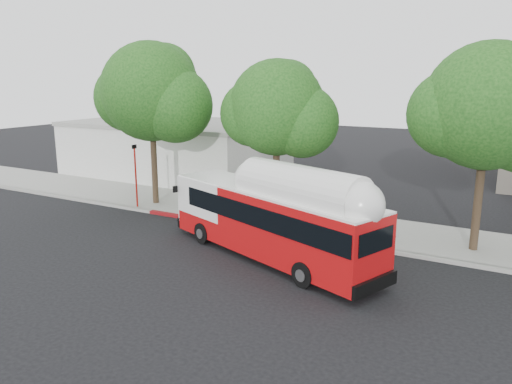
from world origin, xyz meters
TOP-DOWN VIEW (x-y plane):
  - ground at (0.00, 0.00)m, footprint 120.00×120.00m
  - sidewalk at (0.00, 6.50)m, footprint 60.00×5.00m
  - curb_strip at (0.00, 3.90)m, footprint 60.00×0.30m
  - red_curb_segment at (-3.00, 3.90)m, footprint 10.00×0.32m
  - street_tree_left at (-8.53, 5.56)m, footprint 6.67×5.80m
  - street_tree_mid at (-0.59, 6.06)m, footprint 5.75×5.00m
  - street_tree_right at (9.44, 5.86)m, footprint 6.21×5.40m
  - low_commercial_bldg at (-14.00, 14.00)m, footprint 16.20×10.20m
  - transit_bus at (1.47, 0.68)m, footprint 11.68×6.02m
  - signal_pole at (-9.33, 4.21)m, footprint 0.11×0.36m

SIDE VIEW (x-z plane):
  - ground at x=0.00m, z-range 0.00..0.00m
  - sidewalk at x=0.00m, z-range 0.00..0.15m
  - curb_strip at x=0.00m, z-range 0.00..0.15m
  - red_curb_segment at x=-3.00m, z-range 0.00..0.16m
  - transit_bus at x=1.47m, z-range -0.11..3.35m
  - signal_pole at x=-9.33m, z-range 0.05..3.89m
  - low_commercial_bldg at x=-14.00m, z-range 0.03..4.28m
  - street_tree_mid at x=-0.59m, z-range 1.60..10.22m
  - street_tree_right at x=9.44m, z-range 1.67..10.85m
  - street_tree_left at x=-8.53m, z-range 1.73..11.47m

